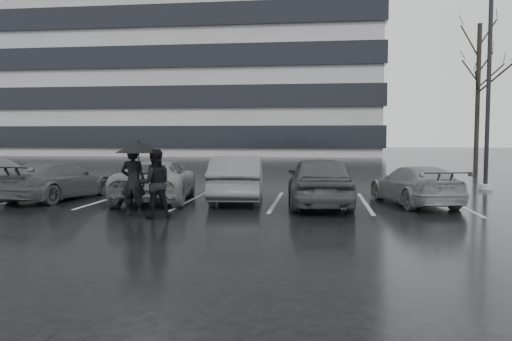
{
  "coord_description": "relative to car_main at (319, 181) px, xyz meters",
  "views": [
    {
      "loc": [
        1.95,
        -13.29,
        2.11
      ],
      "look_at": [
        0.14,
        1.0,
        1.1
      ],
      "focal_mm": 35.0,
      "sensor_mm": 36.0,
      "label": 1
    }
  ],
  "objects": [
    {
      "name": "car_east",
      "position": [
        2.91,
        0.75,
        -0.17
      ],
      "size": [
        2.62,
        4.37,
        1.19
      ],
      "primitive_type": "imported",
      "rotation": [
        0.0,
        0.0,
        3.39
      ],
      "color": "#545457",
      "rests_on": "ground"
    },
    {
      "name": "car_west_b",
      "position": [
        -5.25,
        0.65,
        -0.1
      ],
      "size": [
        2.83,
        4.99,
        1.31
      ],
      "primitive_type": "imported",
      "rotation": [
        0.0,
        0.0,
        3.28
      ],
      "color": "#545457",
      "rests_on": "ground"
    },
    {
      "name": "tree_north",
      "position": [
        9.04,
        15.35,
        3.49
      ],
      "size": [
        0.26,
        0.26,
        8.5
      ],
      "primitive_type": "cylinder",
      "color": "black",
      "rests_on": "ground"
    },
    {
      "name": "pedestrian_right",
      "position": [
        -4.18,
        -2.68,
        0.12
      ],
      "size": [
        1.06,
        0.97,
        1.77
      ],
      "primitive_type": "imported",
      "rotation": [
        0.0,
        0.0,
        3.56
      ],
      "color": "black",
      "rests_on": "ground"
    },
    {
      "name": "pedestrian_left",
      "position": [
        -4.81,
        -2.51,
        0.15
      ],
      "size": [
        0.67,
        0.44,
        1.81
      ],
      "primitive_type": "imported",
      "rotation": [
        0.0,
        0.0,
        3.15
      ],
      "color": "black",
      "rests_on": "ground"
    },
    {
      "name": "car_main",
      "position": [
        0.0,
        0.0,
        0.0
      ],
      "size": [
        2.15,
        4.6,
        1.52
      ],
      "primitive_type": "imported",
      "rotation": [
        0.0,
        0.0,
        3.22
      ],
      "color": "black",
      "rests_on": "ground"
    },
    {
      "name": "ground",
      "position": [
        -1.96,
        -1.65,
        -0.76
      ],
      "size": [
        160.0,
        160.0,
        0.0
      ],
      "primitive_type": "plane",
      "color": "black",
      "rests_on": "ground"
    },
    {
      "name": "office_building",
      "position": [
        -23.96,
        46.35,
        13.58
      ],
      "size": [
        61.0,
        26.0,
        29.0
      ],
      "color": "#9B9B9E",
      "rests_on": "ground"
    },
    {
      "name": "umbrella",
      "position": [
        -4.63,
        -2.58,
        1.06
      ],
      "size": [
        1.18,
        1.18,
        2.0
      ],
      "color": "black",
      "rests_on": "ground"
    },
    {
      "name": "lamp_post",
      "position": [
        6.51,
        5.58,
        3.54
      ],
      "size": [
        0.51,
        0.51,
        9.41
      ],
      "rotation": [
        0.0,
        0.0,
        0.15
      ],
      "color": "#9B9B9E",
      "rests_on": "ground"
    },
    {
      "name": "stall_stripes",
      "position": [
        -2.76,
        0.85,
        -0.76
      ],
      "size": [
        19.72,
        5.0,
        0.0
      ],
      "color": "#ABAAAD",
      "rests_on": "ground"
    },
    {
      "name": "car_west_a",
      "position": [
        -2.62,
        0.94,
        -0.03
      ],
      "size": [
        1.97,
        4.56,
        1.46
      ],
      "primitive_type": "imported",
      "rotation": [
        0.0,
        0.0,
        3.24
      ],
      "color": "#333335",
      "rests_on": "ground"
    },
    {
      "name": "car_west_c",
      "position": [
        -8.58,
        0.53,
        -0.13
      ],
      "size": [
        2.53,
        4.61,
        1.27
      ],
      "primitive_type": "imported",
      "rotation": [
        0.0,
        0.0,
        2.96
      ],
      "color": "black",
      "rests_on": "ground"
    }
  ]
}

